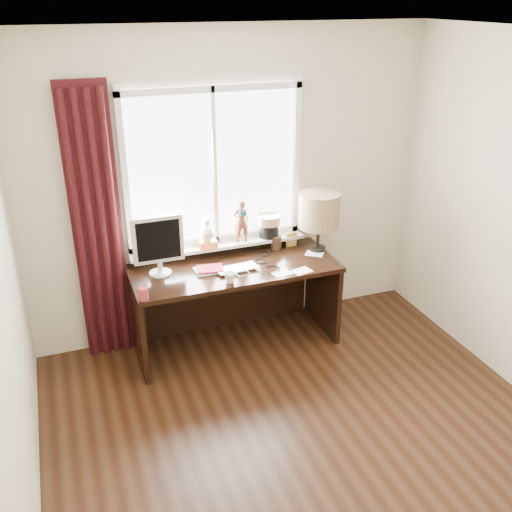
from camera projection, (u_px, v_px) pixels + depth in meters
name	position (u px, v px, depth m)	size (l,w,h in m)	color
floor	(331.00, 473.00, 3.65)	(3.50, 4.00, 0.00)	#331D10
ceiling	(362.00, 41.00, 2.56)	(3.50, 4.00, 0.00)	white
wall_back	(231.00, 188.00, 4.81)	(3.50, 2.60, 0.00)	#C4BC94
laptop	(237.00, 269.00, 4.62)	(0.34, 0.22, 0.03)	silver
mug	(230.00, 277.00, 4.41)	(0.09, 0.09, 0.09)	white
red_cup	(143.00, 294.00, 4.16)	(0.07, 0.07, 0.09)	maroon
window	(217.00, 190.00, 4.72)	(1.52, 0.20, 1.40)	white
curtain	(97.00, 230.00, 4.45)	(0.38, 0.09, 2.25)	black
desk	(231.00, 287.00, 4.88)	(1.70, 0.70, 0.75)	black
monitor	(158.00, 242.00, 4.45)	(0.40, 0.18, 0.49)	beige
notebook_stack	(209.00, 270.00, 4.60)	(0.24, 0.18, 0.03)	beige
brush_holder	(276.00, 243.00, 4.98)	(0.09, 0.09, 0.25)	black
icon_frame	(291.00, 240.00, 5.03)	(0.10, 0.02, 0.13)	gold
table_lamp	(319.00, 211.00, 4.84)	(0.35, 0.35, 0.52)	black
loose_papers	(300.00, 266.00, 4.70)	(0.58, 0.43, 0.00)	white
desk_cables	(267.00, 263.00, 4.75)	(0.19, 0.43, 0.01)	black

